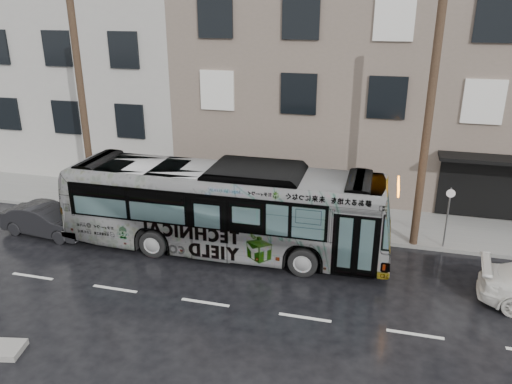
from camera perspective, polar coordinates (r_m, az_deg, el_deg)
ground at (r=18.34m, az=-3.07°, el=-8.38°), size 120.00×120.00×0.00m
sidewalk at (r=22.55m, az=0.71°, el=-2.39°), size 90.00×3.60×0.15m
building_taupe at (r=28.15m, az=15.03°, el=13.01°), size 20.00×12.00×11.00m
building_grey at (r=37.40m, az=-24.41°, el=17.51°), size 26.00×15.00×16.00m
utility_pole_front at (r=19.07m, az=18.96°, el=6.67°), size 0.30×0.30×9.00m
utility_pole_rear at (r=22.78m, az=-19.13°, el=8.77°), size 0.30×0.30×9.00m
sign_post at (r=20.17m, az=20.99°, el=-2.76°), size 0.06×0.06×2.40m
bus at (r=18.80m, az=-3.68°, el=-1.83°), size 12.36×2.95×3.44m
dark_sedan at (r=22.14m, az=-22.80°, el=-2.97°), size 3.96×1.71×1.27m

